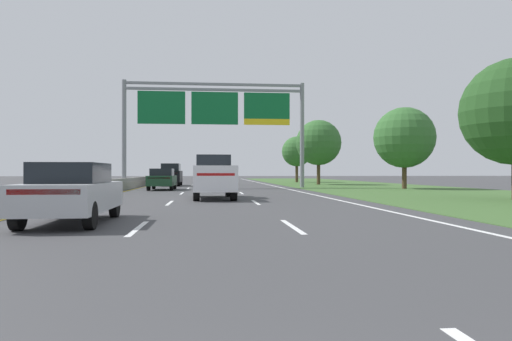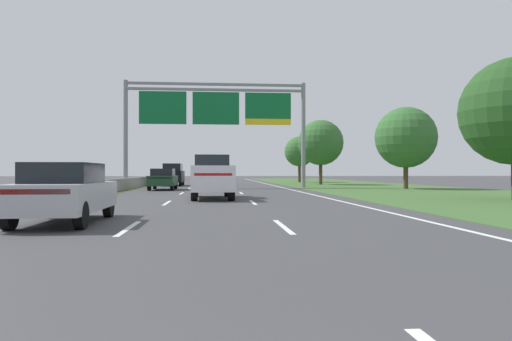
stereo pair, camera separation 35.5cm
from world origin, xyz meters
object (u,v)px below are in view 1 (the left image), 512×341
at_px(car_darkgreen_left_lane_sedan, 162,179).
at_px(roadside_tree_distant, 297,152).
at_px(car_silver_left_lane_sedan, 72,192).
at_px(overhead_sign_gantry, 215,112).
at_px(car_black_left_lane_suv, 171,174).
at_px(roadside_tree_mid, 404,138).
at_px(pickup_truck_white, 214,177).
at_px(roadside_tree_far, 318,143).
at_px(car_grey_centre_lane_sedan, 210,177).

distance_m(car_darkgreen_left_lane_sedan, roadside_tree_distant, 27.86).
xyz_separation_m(car_darkgreen_left_lane_sedan, car_silver_left_lane_sedan, (-0.11, -22.50, 0.00)).
relative_size(overhead_sign_gantry, roadside_tree_distant, 2.59).
bearing_deg(car_darkgreen_left_lane_sedan, roadside_tree_distant, -31.22).
xyz_separation_m(car_black_left_lane_suv, roadside_tree_mid, (18.77, -10.05, 2.90)).
height_order(pickup_truck_white, car_black_left_lane_suv, pickup_truck_white).
relative_size(car_black_left_lane_suv, roadside_tree_mid, 0.74).
relative_size(roadside_tree_far, roadside_tree_distant, 1.15).
relative_size(pickup_truck_white, roadside_tree_distant, 0.94).
xyz_separation_m(overhead_sign_gantry, car_black_left_lane_suv, (-4.07, 6.39, -5.16)).
bearing_deg(car_grey_centre_lane_sedan, roadside_tree_far, -102.25).
xyz_separation_m(overhead_sign_gantry, roadside_tree_distant, (10.62, 19.81, -2.35)).
relative_size(pickup_truck_white, car_darkgreen_left_lane_sedan, 1.23).
bearing_deg(overhead_sign_gantry, car_darkgreen_left_lane_sedan, -136.13).
xyz_separation_m(car_grey_centre_lane_sedan, car_black_left_lane_suv, (-3.70, -4.80, 0.28)).
bearing_deg(car_grey_centre_lane_sedan, car_silver_left_lane_sedan, 173.85).
height_order(car_silver_left_lane_sedan, roadside_tree_distant, roadside_tree_distant).
bearing_deg(pickup_truck_white, roadside_tree_far, -25.99).
height_order(car_grey_centre_lane_sedan, car_silver_left_lane_sedan, same).
height_order(car_black_left_lane_suv, roadside_tree_mid, roadside_tree_mid).
xyz_separation_m(pickup_truck_white, car_grey_centre_lane_sedan, (-0.13, 26.55, -0.26)).
bearing_deg(roadside_tree_mid, roadside_tree_distant, 99.86).
xyz_separation_m(pickup_truck_white, roadside_tree_mid, (14.94, 11.69, 2.93)).
bearing_deg(roadside_tree_distant, overhead_sign_gantry, -118.20).
bearing_deg(car_black_left_lane_suv, pickup_truck_white, -170.05).
distance_m(car_silver_left_lane_sedan, roadside_tree_far, 38.32).
bearing_deg(roadside_tree_mid, car_black_left_lane_suv, 151.82).
bearing_deg(car_grey_centre_lane_sedan, roadside_tree_distant, -52.49).
xyz_separation_m(overhead_sign_gantry, roadside_tree_mid, (14.70, -3.66, -2.25)).
xyz_separation_m(pickup_truck_white, roadside_tree_distant, (10.86, 35.16, 2.83)).
relative_size(car_darkgreen_left_lane_sedan, roadside_tree_distant, 0.76).
xyz_separation_m(overhead_sign_gantry, roadside_tree_far, (10.84, 8.87, -1.90)).
xyz_separation_m(car_grey_centre_lane_sedan, roadside_tree_distant, (10.99, 8.62, 3.09)).
bearing_deg(roadside_tree_mid, overhead_sign_gantry, 166.01).
bearing_deg(car_silver_left_lane_sedan, overhead_sign_gantry, -9.32).
xyz_separation_m(pickup_truck_white, car_darkgreen_left_lane_sedan, (-3.67, 11.59, -0.26)).
relative_size(overhead_sign_gantry, roadside_tree_far, 2.24).
bearing_deg(overhead_sign_gantry, car_silver_left_lane_sedan, -98.72).
bearing_deg(car_grey_centre_lane_sedan, pickup_truck_white, 179.70).
bearing_deg(car_darkgreen_left_lane_sedan, roadside_tree_mid, -89.25).
bearing_deg(car_black_left_lane_suv, car_darkgreen_left_lane_sedan, -179.15).
xyz_separation_m(car_black_left_lane_suv, roadside_tree_distant, (14.69, 13.41, 2.81)).
height_order(car_grey_centre_lane_sedan, car_black_left_lane_suv, car_black_left_lane_suv).
bearing_deg(pickup_truck_white, car_darkgreen_left_lane_sedan, 16.17).
bearing_deg(car_grey_centre_lane_sedan, overhead_sign_gantry, -178.68).
distance_m(car_darkgreen_left_lane_sedan, roadside_tree_mid, 18.88).
bearing_deg(car_darkgreen_left_lane_sedan, car_black_left_lane_suv, 1.31).
height_order(roadside_tree_mid, roadside_tree_far, roadside_tree_far).
distance_m(overhead_sign_gantry, car_silver_left_lane_sedan, 27.12).
height_order(overhead_sign_gantry, car_grey_centre_lane_sedan, overhead_sign_gantry).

